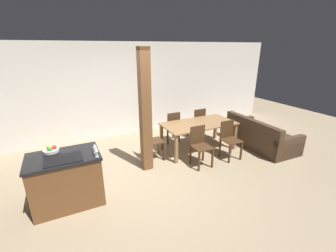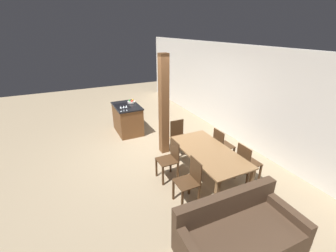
{
  "view_description": "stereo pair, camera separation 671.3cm",
  "coord_description": "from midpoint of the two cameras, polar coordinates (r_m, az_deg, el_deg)",
  "views": [
    {
      "loc": [
        -1.4,
        -3.88,
        2.56
      ],
      "look_at": [
        0.6,
        0.2,
        0.95
      ],
      "focal_mm": 24.0,
      "sensor_mm": 36.0,
      "label": 1
    },
    {
      "loc": [
        5.01,
        -1.93,
        3.09
      ],
      "look_at": [
        0.6,
        0.2,
        0.95
      ],
      "focal_mm": 24.0,
      "sensor_mm": 36.0,
      "label": 2
    }
  ],
  "objects": [
    {
      "name": "dining_chair_head_end",
      "position": [
        4.47,
        -41.63,
        -17.71
      ],
      "size": [
        0.4,
        0.4,
        0.9
      ],
      "rotation": [
        0.0,
        0.0,
        1.57
      ],
      "color": "#472D19",
      "rests_on": "ground_plane"
    },
    {
      "name": "timber_post",
      "position": [
        3.94,
        -48.87,
        -10.75
      ],
      "size": [
        0.21,
        0.21,
        2.57
      ],
      "color": "brown",
      "rests_on": "ground_plane"
    },
    {
      "name": "wine_glass_near",
      "position": [
        4.11,
        -67.74,
        -19.76
      ],
      "size": [
        0.07,
        0.07,
        0.16
      ],
      "color": "silver",
      "rests_on": "kitchen_island"
    },
    {
      "name": "kitchen_island",
      "position": [
        4.88,
        -67.62,
        -23.13
      ],
      "size": [
        1.12,
        0.74,
        0.91
      ],
      "color": "brown",
      "rests_on": "ground_plane"
    },
    {
      "name": "wine_glass_middle",
      "position": [
        4.15,
        -67.01,
        -19.17
      ],
      "size": [
        0.07,
        0.07,
        0.16
      ],
      "color": "silver",
      "rests_on": "kitchen_island"
    },
    {
      "name": "dining_table",
      "position": [
        4.15,
        -24.34,
        -14.26
      ],
      "size": [
        1.86,
        0.94,
        0.73
      ],
      "color": "olive",
      "rests_on": "ground_plane"
    },
    {
      "name": "dining_chair_near_right",
      "position": [
        3.68,
        -16.48,
        -20.94
      ],
      "size": [
        0.4,
        0.4,
        0.9
      ],
      "color": "#472D19",
      "rests_on": "ground_plane"
    },
    {
      "name": "wall_back",
      "position": [
        5.97,
        -42.53,
        -0.05
      ],
      "size": [
        11.2,
        0.08,
        2.7
      ],
      "color": "silver",
      "rests_on": "ground_plane"
    },
    {
      "name": "dining_chair_near_left",
      "position": [
        3.71,
        -30.33,
        -22.82
      ],
      "size": [
        0.4,
        0.4,
        0.9
      ],
      "color": "#472D19",
      "rests_on": "ground_plane"
    },
    {
      "name": "fruit_bowl",
      "position": [
        4.9,
        -69.32,
        -16.74
      ],
      "size": [
        0.25,
        0.25,
        0.11
      ],
      "color": "silver",
      "rests_on": "kitchen_island"
    },
    {
      "name": "wine_glass_far",
      "position": [
        4.2,
        -66.3,
        -18.58
      ],
      "size": [
        0.07,
        0.07,
        0.16
      ],
      "color": "silver",
      "rests_on": "kitchen_island"
    },
    {
      "name": "dining_chair_far_left",
      "position": [
        4.86,
        -29.52,
        -12.09
      ],
      "size": [
        0.4,
        0.4,
        0.9
      ],
      "rotation": [
        0.0,
        0.0,
        3.14
      ],
      "color": "#472D19",
      "rests_on": "ground_plane"
    },
    {
      "name": "couch",
      "position": [
        4.21,
        0.61,
        -18.08
      ],
      "size": [
        0.98,
        1.86,
        0.79
      ],
      "rotation": [
        0.0,
        0.0,
        1.54
      ],
      "color": "#473323",
      "rests_on": "ground_plane"
    },
    {
      "name": "dining_chair_far_right",
      "position": [
        4.84,
        -19.53,
        -10.66
      ],
      "size": [
        0.4,
        0.4,
        0.9
      ],
      "rotation": [
        0.0,
        0.0,
        3.14
      ],
      "color": "#472D19",
      "rests_on": "ground_plane"
    },
    {
      "name": "ground_plane",
      "position": [
        4.44,
        -47.47,
        -27.62
      ],
      "size": [
        16.0,
        16.0,
        0.0
      ],
      "primitive_type": "plane",
      "color": "#9E896B"
    }
  ]
}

